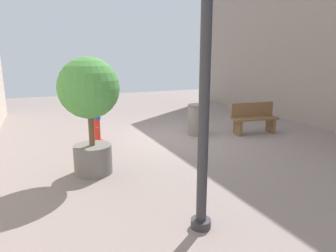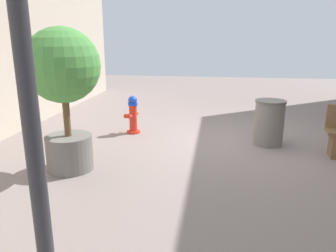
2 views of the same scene
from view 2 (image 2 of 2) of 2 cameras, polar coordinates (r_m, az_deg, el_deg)
name	(u,v)px [view 2 (image 2 of 2)]	position (r m, az deg, el deg)	size (l,w,h in m)	color
ground_plane	(232,143)	(7.04, 11.14, -2.87)	(23.40, 23.40, 0.00)	gray
fire_hydrant	(133,114)	(7.55, -6.15, 2.01)	(0.38, 0.41, 0.87)	red
planter_tree	(64,81)	(5.44, -17.71, 7.45)	(1.18, 1.18, 2.32)	slate
trash_bin	(269,123)	(7.00, 17.19, 0.58)	(0.61, 0.61, 0.93)	slate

